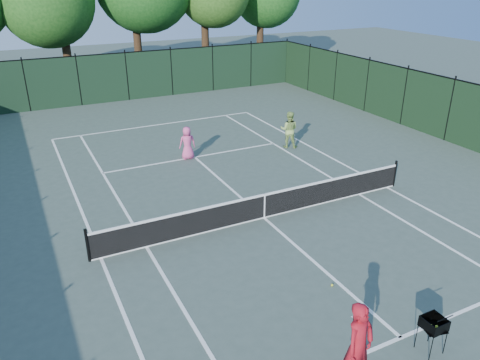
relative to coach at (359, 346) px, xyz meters
name	(u,v)px	position (x,y,z in m)	size (l,w,h in m)	color
ground	(264,218)	(1.79, 6.93, -0.97)	(90.00, 90.00, 0.00)	#415046
sideline_doubles_left	(101,258)	(-3.69, 6.93, -0.97)	(0.10, 23.77, 0.01)	white
sideline_doubles_right	(387,187)	(7.28, 6.93, -0.97)	(0.10, 23.77, 0.01)	white
sideline_singles_left	(146,247)	(-2.32, 6.93, -0.97)	(0.10, 23.77, 0.01)	white
sideline_singles_right	(359,194)	(5.91, 6.93, -0.97)	(0.10, 23.77, 0.01)	white
baseline_far	(158,125)	(1.79, 18.81, -0.97)	(10.97, 0.10, 0.01)	white
service_line_near	(401,338)	(1.79, 0.53, -0.97)	(8.23, 0.10, 0.01)	white
service_line_far	(195,157)	(1.79, 13.33, -0.97)	(8.23, 0.10, 0.01)	white
center_service_line	(264,218)	(1.79, 6.93, -0.97)	(0.10, 12.80, 0.01)	white
tennis_net	(264,205)	(1.79, 6.93, -0.50)	(11.69, 0.09, 1.06)	black
fence_far	(127,77)	(1.79, 24.93, 0.53)	(24.00, 0.05, 3.00)	black
coach	(359,346)	(0.00, 0.00, 0.00)	(0.90, 0.82, 1.95)	maroon
player_pink	(187,143)	(1.47, 13.31, -0.24)	(0.78, 0.57, 1.48)	#D24A87
player_green	(289,130)	(6.30, 12.57, -0.10)	(1.07, 1.04, 1.74)	#8DAF57
ball_hopper	(434,324)	(2.05, -0.04, -0.23)	(0.55, 0.55, 0.88)	black
loose_ball_midcourt	(332,285)	(1.56, 2.80, -0.94)	(0.07, 0.07, 0.07)	gold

